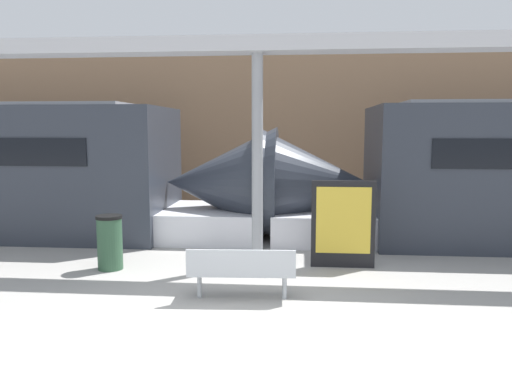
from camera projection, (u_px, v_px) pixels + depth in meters
ground_plane at (234, 322)px, 6.68m from camera, size 60.00×60.00×0.00m
station_wall at (273, 132)px, 15.60m from camera, size 56.00×0.20×5.00m
bench_near at (241, 269)px, 7.52m from camera, size 1.65×0.52×0.81m
trash_bin at (110, 242)px, 9.19m from camera, size 0.48×0.48×1.01m
poster_board at (343, 224)px, 9.27m from camera, size 1.18×0.07×1.64m
support_column_near at (257, 161)px, 9.34m from camera, size 0.21×0.21×3.96m
canopy_beam at (257, 45)px, 9.07m from camera, size 28.00×0.60×0.28m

